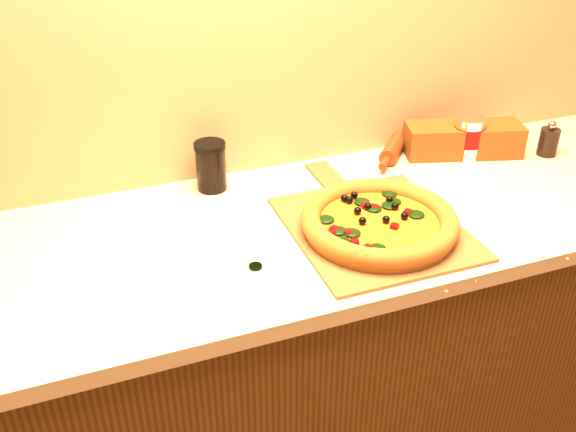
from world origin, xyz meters
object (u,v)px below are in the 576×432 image
object	(u,v)px
pizza	(379,222)
coffee_canister	(468,137)
pepper_grinder	(549,141)
dark_jar	(211,166)
pizza_peel	(371,224)
rolling_pin	(397,142)

from	to	relation	value
pizza	coffee_canister	world-z (taller)	coffee_canister
pepper_grinder	dark_jar	size ratio (longest dim) A/B	0.81
pizza	pepper_grinder	bearing A→B (deg)	17.77
dark_jar	coffee_canister	bearing A→B (deg)	-5.34
pizza_peel	rolling_pin	size ratio (longest dim) A/B	2.11
pepper_grinder	pizza	bearing A→B (deg)	-162.23
coffee_canister	pizza_peel	bearing A→B (deg)	-150.14
coffee_canister	pepper_grinder	bearing A→B (deg)	-18.10
pizza	rolling_pin	size ratio (longest dim) A/B	1.32
rolling_pin	coffee_canister	distance (m)	0.21
coffee_canister	rolling_pin	bearing A→B (deg)	146.46
pepper_grinder	rolling_pin	bearing A→B (deg)	154.90
rolling_pin	dark_jar	distance (m)	0.59
pepper_grinder	dark_jar	xyz separation A→B (m)	(-0.99, 0.15, 0.02)
pepper_grinder	coffee_canister	bearing A→B (deg)	161.90
dark_jar	pizza_peel	bearing A→B (deg)	-46.09
rolling_pin	coffee_canister	xyz separation A→B (m)	(0.17, -0.11, 0.04)
pizza_peel	rolling_pin	xyz separation A→B (m)	(0.27, 0.37, 0.02)
pizza	pepper_grinder	size ratio (longest dim) A/B	3.46
pizza	dark_jar	distance (m)	0.48
pizza_peel	pizza	distance (m)	0.05
pizza	pizza_peel	bearing A→B (deg)	89.86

